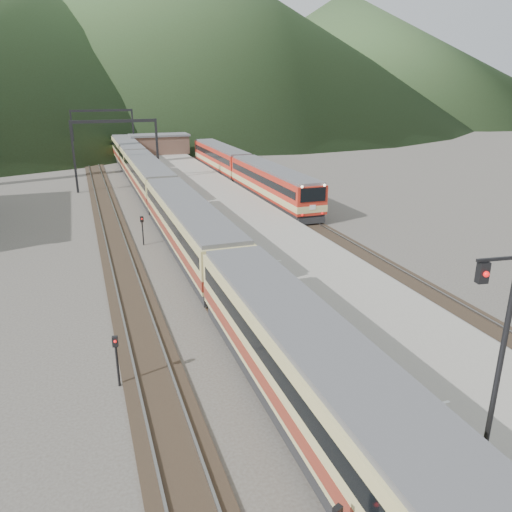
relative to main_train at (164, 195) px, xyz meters
name	(u,v)px	position (x,y,z in m)	size (l,w,h in m)	color
track_main	(166,218)	(0.00, -0.46, -2.06)	(2.60, 200.00, 0.23)	black
track_far	(110,223)	(-5.00, -0.46, -2.06)	(2.60, 200.00, 0.23)	black
track_second	(282,208)	(11.50, -0.46, -2.06)	(2.60, 200.00, 0.23)	black
platform	(230,213)	(5.60, -2.46, -1.63)	(8.00, 100.00, 1.00)	gray
gantry_near	(116,141)	(-2.85, 14.54, 3.45)	(9.55, 0.25, 8.00)	black
gantry_far	(103,125)	(-2.85, 39.54, 3.45)	(9.55, 0.25, 8.00)	black
station_shed	(160,144)	(5.60, 37.54, 0.44)	(9.40, 4.40, 3.10)	brown
hill_b	(155,20)	(30.00, 189.54, 35.37)	(220.00, 220.00, 75.00)	#314623
hill_c	(343,53)	(110.00, 169.54, 22.87)	(160.00, 160.00, 50.00)	#314623
main_train	(164,195)	(0.00, 0.00, 0.00)	(3.12, 85.34, 3.81)	tan
second_train	(243,170)	(11.50, 12.01, -0.16)	(2.85, 38.89, 3.48)	#B52618
signal_mast	(502,350)	(2.25, -37.15, 3.49)	(2.19, 0.43, 7.63)	black
short_signal_b	(142,227)	(-2.99, -7.83, -0.67)	(0.26, 0.23, 2.27)	black
short_signal_c	(116,354)	(-6.42, -26.74, -0.67)	(0.25, 0.20, 2.27)	black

